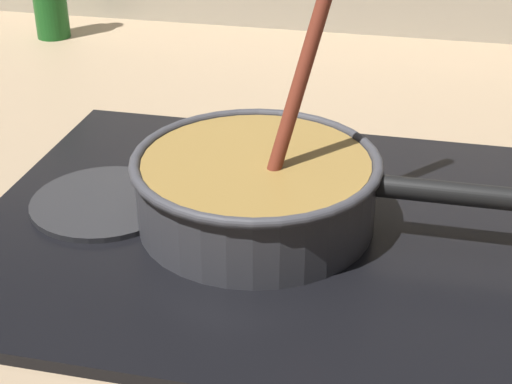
{
  "coord_description": "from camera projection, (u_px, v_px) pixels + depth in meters",
  "views": [
    {
      "loc": [
        0.21,
        -0.57,
        0.41
      ],
      "look_at": [
        0.06,
        0.08,
        0.05
      ],
      "focal_mm": 53.51,
      "sensor_mm": 36.0,
      "label": 1
    }
  ],
  "objects": [
    {
      "name": "ground",
      "position": [
        172.0,
        286.0,
        0.73
      ],
      "size": [
        2.4,
        1.6,
        0.04
      ],
      "primitive_type": "cube",
      "color": "#9E8466"
    },
    {
      "name": "hob_plate",
      "position": [
        256.0,
        227.0,
        0.78
      ],
      "size": [
        0.56,
        0.48,
        0.01
      ],
      "primitive_type": "cube",
      "color": "black",
      "rests_on": "ground"
    },
    {
      "name": "burner_ring",
      "position": [
        256.0,
        218.0,
        0.77
      ],
      "size": [
        0.2,
        0.2,
        0.01
      ],
      "primitive_type": "torus",
      "color": "#592D0C",
      "rests_on": "hob_plate"
    },
    {
      "name": "spare_burner",
      "position": [
        104.0,
        202.0,
        0.81
      ],
      "size": [
        0.16,
        0.16,
        0.01
      ],
      "primitive_type": "cylinder",
      "color": "#262628",
      "rests_on": "hob_plate"
    },
    {
      "name": "cooking_pan",
      "position": [
        259.0,
        187.0,
        0.76
      ],
      "size": [
        0.41,
        0.25,
        0.33
      ],
      "color": "#38383D",
      "rests_on": "hob_plate"
    }
  ]
}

